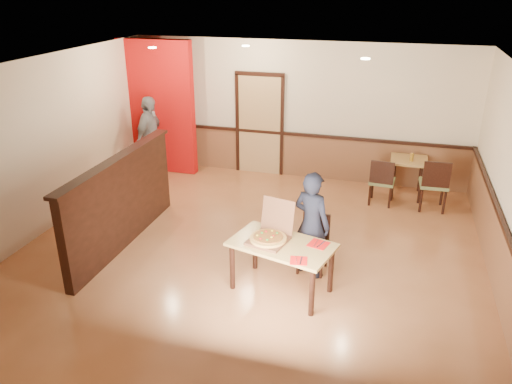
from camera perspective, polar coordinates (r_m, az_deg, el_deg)
floor at (r=7.72m, az=-0.75°, el=-7.09°), size 7.00×7.00×0.00m
ceiling at (r=6.75m, az=-0.88°, el=13.88°), size 7.00×7.00×0.00m
wall_back at (r=10.37m, az=4.81°, el=9.21°), size 7.00×0.00×7.00m
wall_left at (r=8.74m, az=-23.46°, el=4.67°), size 0.00×7.00×7.00m
wainscot_back at (r=10.61m, az=4.61°, el=4.19°), size 7.00×0.04×0.90m
chair_rail_back at (r=10.45m, az=4.67°, el=6.60°), size 7.00×0.06×0.06m
wainscot_right at (r=7.41m, az=26.10°, el=-7.08°), size 0.04×7.00×0.90m
chair_rail_right at (r=7.20m, az=26.59°, el=-3.82°), size 0.06×7.00×0.06m
back_door at (r=10.60m, az=0.43°, el=7.64°), size 0.90×0.06×2.10m
booth_partition at (r=7.97m, az=-15.12°, el=-0.98°), size 0.20×3.10×1.44m
red_accent_panel at (r=10.84m, az=-11.15°, el=9.47°), size 1.60×0.20×2.78m
spot_a at (r=9.27m, az=-11.77°, el=15.85°), size 0.14×0.14×0.02m
spot_b at (r=9.36m, az=-1.18°, el=16.37°), size 0.14×0.14×0.02m
spot_c at (r=7.98m, az=12.40°, el=14.66°), size 0.14×0.14×0.02m
main_table at (r=6.60m, az=2.96°, el=-6.71°), size 1.48×1.07×0.71m
diner_chair at (r=7.20m, az=6.64°, el=-5.51°), size 0.43×0.43×0.83m
side_chair_left at (r=9.45m, az=14.20°, el=1.34°), size 0.47×0.47×0.89m
side_chair_right at (r=9.46m, az=19.70°, el=0.99°), size 0.51×0.51×0.98m
side_table at (r=10.01m, az=17.00°, el=2.68°), size 0.68×0.68×0.73m
diner at (r=6.93m, az=6.37°, el=-3.70°), size 0.67×0.57×1.54m
passerby at (r=10.56m, az=-11.98°, el=6.03°), size 0.42×1.02×1.73m
pizza_box at (r=6.59m, az=1.60°, el=-5.02°), size 0.58×0.65×0.50m
pizza at (r=6.56m, az=1.39°, el=-5.30°), size 0.61×0.61×0.03m
napkin_near at (r=6.18m, az=4.89°, el=-7.81°), size 0.24×0.24×0.01m
napkin_far at (r=6.57m, az=7.14°, el=-5.93°), size 0.30×0.30×0.01m
condiment at (r=9.82m, az=17.37°, el=3.81°), size 0.06×0.06×0.16m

